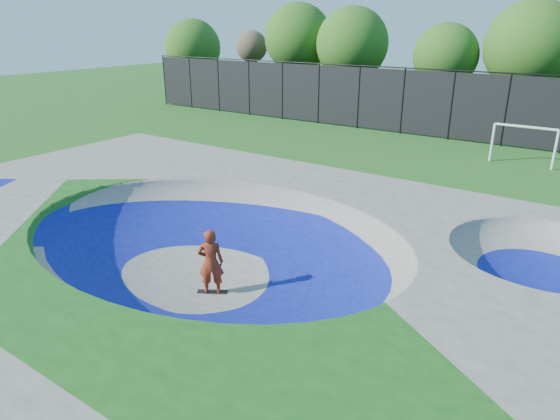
# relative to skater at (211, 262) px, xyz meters

# --- Properties ---
(ground) EXTENTS (120.00, 120.00, 0.00)m
(ground) POSITION_rel_skater_xyz_m (-0.53, 0.64, -0.89)
(ground) COLOR #1B5116
(ground) RESTS_ON ground
(skate_deck) EXTENTS (22.00, 14.00, 1.50)m
(skate_deck) POSITION_rel_skater_xyz_m (-0.53, 0.64, -0.14)
(skate_deck) COLOR gray
(skate_deck) RESTS_ON ground
(skater) EXTENTS (0.78, 0.74, 1.79)m
(skater) POSITION_rel_skater_xyz_m (0.00, 0.00, 0.00)
(skater) COLOR red
(skater) RESTS_ON ground
(skateboard) EXTENTS (0.78, 0.60, 0.05)m
(skateboard) POSITION_rel_skater_xyz_m (0.00, 0.00, -0.87)
(skateboard) COLOR black
(skateboard) RESTS_ON ground
(soccer_goal) EXTENTS (2.95, 0.12, 1.95)m
(soccer_goal) POSITION_rel_skater_xyz_m (4.14, 17.92, 0.45)
(soccer_goal) COLOR white
(soccer_goal) RESTS_ON ground
(fence) EXTENTS (48.09, 0.09, 4.04)m
(fence) POSITION_rel_skater_xyz_m (-0.53, 21.64, 1.20)
(fence) COLOR black
(fence) RESTS_ON ground
(treeline) EXTENTS (54.42, 7.41, 8.20)m
(treeline) POSITION_rel_skater_xyz_m (3.06, 26.55, 4.12)
(treeline) COLOR #4B3425
(treeline) RESTS_ON ground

